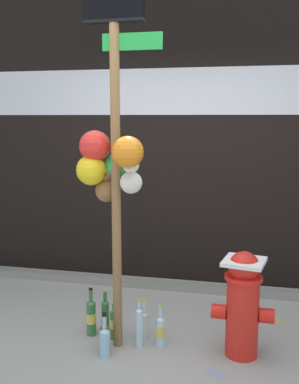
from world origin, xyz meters
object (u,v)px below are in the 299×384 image
Objects in this scene: bottle_1 at (91,317)px; bottle_6 at (105,315)px; memorial_post at (110,142)px; bottle_7 at (161,330)px; bottle_2 at (105,336)px; bottle_5 at (105,341)px; fire_hydrant at (243,302)px; bottle_3 at (139,326)px; bottle_4 at (114,323)px; bottle_0 at (144,323)px.

bottle_1 is 1.08× the size of bottle_6.
bottle_7 is at bearing 9.29° from memorial_post.
bottle_5 reaches higher than bottle_2.
memorial_post is 1.57m from fire_hydrant.
bottle_7 is (0.50, -0.12, -0.02)m from bottle_6.
fire_hydrant is 1.27m from bottle_1.
bottle_4 is (-0.23, 0.07, -0.03)m from bottle_3.
bottle_5 is at bearing -87.70° from bottle_4.
fire_hydrant is at bearing -6.33° from bottle_6.
fire_hydrant is 2.01× the size of bottle_1.
bottle_6 is (-0.11, 0.37, 0.03)m from bottle_5.
fire_hydrant is 0.87m from bottle_0.
bottle_6 is at bearing -178.46° from bottle_0.
bottle_0 is 0.79× the size of bottle_1.
bottle_0 is (0.21, 0.19, -1.51)m from memorial_post.
bottle_5 is at bearing -119.64° from bottle_0.
bottle_0 is 0.21m from bottle_7.
bottle_0 is 0.25m from bottle_4.
fire_hydrant is 2.53× the size of bottle_4.
memorial_post is at bearing -170.71° from bottle_7.
bottle_0 is at bearing 142.15° from bottle_7.
bottle_6 is at bearing 123.99° from memorial_post.
bottle_3 is at bearing -17.61° from bottle_4.
bottle_5 is (-0.22, -0.21, -0.04)m from bottle_3.
bottle_7 is at bearing 21.34° from bottle_2.
bottle_6 reaches higher than bottle_7.
fire_hydrant is 1.11m from bottle_2.
bottle_6 is 1.10× the size of bottle_7.
bottle_7 is (0.38, 0.25, 0.01)m from bottle_5.
bottle_4 is 0.86× the size of bottle_6.
bottle_6 is at bearing 166.39° from bottle_7.
memorial_post reaches higher than bottle_0.
bottle_0 is 0.18m from bottle_3.
fire_hydrant is 0.84m from bottle_3.
bottle_0 is at bearing 49.66° from bottle_2.
bottle_7 is at bearing 33.30° from bottle_5.
bottle_0 is 0.38m from bottle_2.
bottle_4 is 0.95× the size of bottle_7.
memorial_post is 3.44× the size of fire_hydrant.
bottle_1 reaches higher than bottle_6.
bottle_1 is 1.33× the size of bottle_2.
bottle_5 is (0.01, -0.28, -0.01)m from bottle_4.
bottle_1 is 0.38m from bottle_5.
bottle_5 is at bearing -72.94° from bottle_6.
fire_hydrant reaches higher than bottle_4.
bottle_2 is (-1.05, -0.16, -0.31)m from fire_hydrant.
bottle_1 is at bearing 174.62° from bottle_7.
bottle_1 is 0.29m from bottle_2.
bottle_0 is 0.94× the size of bottle_7.
bottle_6 is (-0.33, 0.16, -0.01)m from bottle_3.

